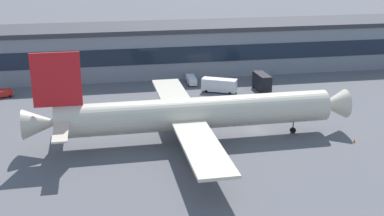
% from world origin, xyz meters
% --- Properties ---
extents(ground_plane, '(600.00, 600.00, 0.00)m').
position_xyz_m(ground_plane, '(0.00, 0.00, 0.00)').
color(ground_plane, '#56565B').
extents(terminal_building, '(155.23, 17.90, 13.29)m').
position_xyz_m(terminal_building, '(0.00, 49.05, 6.67)').
color(terminal_building, gray).
rests_on(terminal_building, ground_plane).
extents(airliner, '(59.85, 51.04, 17.61)m').
position_xyz_m(airliner, '(-13.24, -2.48, 5.30)').
color(airliner, beige).
rests_on(airliner, ground_plane).
extents(fuel_truck, '(8.75, 6.33, 3.35)m').
position_xyz_m(fuel_truck, '(-0.96, 26.94, 1.88)').
color(fuel_truck, white).
rests_on(fuel_truck, ground_plane).
extents(baggage_tug, '(3.60, 2.10, 1.85)m').
position_xyz_m(baggage_tug, '(-37.67, 33.49, 1.09)').
color(baggage_tug, yellow).
rests_on(baggage_tug, ground_plane).
extents(belt_loader, '(2.22, 6.45, 1.95)m').
position_xyz_m(belt_loader, '(-6.13, 35.25, 1.15)').
color(belt_loader, white).
rests_on(belt_loader, ground_plane).
extents(pushback_tractor, '(5.37, 3.96, 1.75)m').
position_xyz_m(pushback_tractor, '(-52.44, 32.26, 1.05)').
color(pushback_tractor, red).
rests_on(pushback_tractor, ground_plane).
extents(catering_truck, '(2.83, 7.28, 4.15)m').
position_xyz_m(catering_truck, '(9.94, 26.48, 2.29)').
color(catering_truck, black).
rests_on(catering_truck, ground_plane).
extents(traffic_cone_0, '(0.51, 0.51, 0.64)m').
position_xyz_m(traffic_cone_0, '(16.03, -8.90, 0.32)').
color(traffic_cone_0, '#F2590C').
rests_on(traffic_cone_0, ground_plane).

